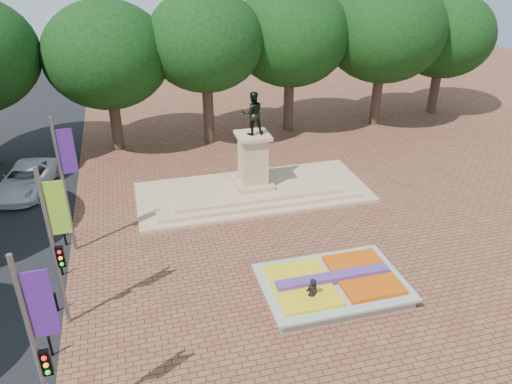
{
  "coord_description": "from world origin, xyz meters",
  "views": [
    {
      "loc": [
        -6.87,
        -18.21,
        14.22
      ],
      "look_at": [
        -0.87,
        4.09,
        2.2
      ],
      "focal_mm": 35.0,
      "sensor_mm": 36.0,
      "label": 1
    }
  ],
  "objects": [
    {
      "name": "banner_poles",
      "position": [
        -10.08,
        -1.31,
        3.88
      ],
      "size": [
        0.88,
        11.17,
        7.0
      ],
      "color": "slate",
      "rests_on": "ground"
    },
    {
      "name": "pedestrian",
      "position": [
        -0.31,
        -2.82,
        0.77
      ],
      "size": [
        0.61,
        0.44,
        1.55
      ],
      "primitive_type": "imported",
      "rotation": [
        0.0,
        0.0,
        3.27
      ],
      "color": "black",
      "rests_on": "ground"
    },
    {
      "name": "tree_row_back",
      "position": [
        2.33,
        18.0,
        6.67
      ],
      "size": [
        44.8,
        8.8,
        10.43
      ],
      "color": "#3B2920",
      "rests_on": "ground"
    },
    {
      "name": "bollard_row",
      "position": [
        -10.7,
        -1.5,
        0.53
      ],
      "size": [
        0.12,
        13.12,
        0.98
      ],
      "color": "black",
      "rests_on": "ground"
    },
    {
      "name": "ground",
      "position": [
        0.0,
        0.0,
        0.0
      ],
      "size": [
        90.0,
        90.0,
        0.0
      ],
      "primitive_type": "plane",
      "color": "brown",
      "rests_on": "ground"
    },
    {
      "name": "monument",
      "position": [
        0.0,
        8.0,
        0.88
      ],
      "size": [
        14.0,
        6.0,
        6.4
      ],
      "color": "tan",
      "rests_on": "ground"
    },
    {
      "name": "flower_bed",
      "position": [
        1.03,
        -2.0,
        0.38
      ],
      "size": [
        6.3,
        4.3,
        0.91
      ],
      "color": "gray",
      "rests_on": "ground"
    },
    {
      "name": "van",
      "position": [
        -13.38,
        11.97,
        0.79
      ],
      "size": [
        3.74,
        6.1,
        1.58
      ],
      "primitive_type": "imported",
      "rotation": [
        0.0,
        0.0,
        -0.21
      ],
      "color": "silver",
      "rests_on": "ground"
    }
  ]
}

